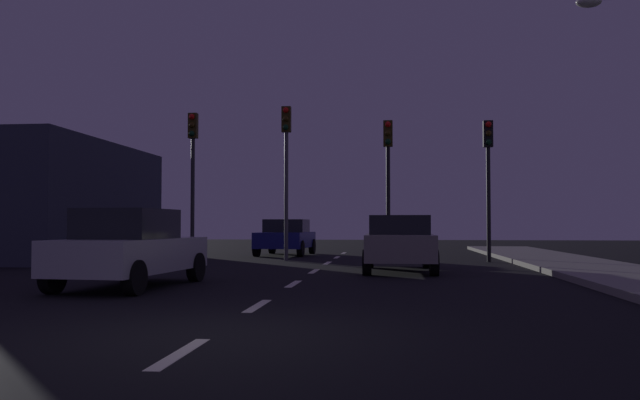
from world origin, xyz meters
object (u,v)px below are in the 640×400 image
(car_stopped_ahead, at_px, (399,243))
(street_lamp_right, at_px, (640,105))
(traffic_signal_far_right, at_px, (488,163))
(car_adjacent_lane, at_px, (130,248))
(traffic_signal_center_left, at_px, (286,153))
(traffic_signal_far_left, at_px, (193,158))
(car_oncoming_far, at_px, (286,237))
(traffic_signal_center_right, at_px, (388,162))

(car_stopped_ahead, xyz_separation_m, street_lamp_right, (5.23, -2.99, 3.13))
(traffic_signal_far_right, distance_m, car_adjacent_lane, 13.28)
(traffic_signal_center_left, bearing_deg, street_lamp_right, -40.24)
(traffic_signal_far_left, bearing_deg, car_oncoming_far, 58.25)
(traffic_signal_far_right, distance_m, street_lamp_right, 8.00)
(traffic_signal_center_left, distance_m, car_adjacent_lane, 10.39)
(car_oncoming_far, xyz_separation_m, street_lamp_right, (9.79, -12.00, 3.15))
(car_adjacent_lane, distance_m, car_oncoming_far, 14.17)
(traffic_signal_center_right, xyz_separation_m, car_adjacent_lane, (-5.17, -9.83, -2.61))
(traffic_signal_center_left, height_order, traffic_signal_far_right, traffic_signal_center_left)
(traffic_signal_center_left, bearing_deg, traffic_signal_far_left, -179.99)
(traffic_signal_far_right, bearing_deg, car_oncoming_far, 150.51)
(traffic_signal_far_left, height_order, car_adjacent_lane, traffic_signal_far_left)
(traffic_signal_center_left, xyz_separation_m, car_adjacent_lane, (-1.62, -9.83, -2.97))
(traffic_signal_center_left, height_order, street_lamp_right, street_lamp_right)
(traffic_signal_far_left, xyz_separation_m, traffic_signal_far_right, (10.30, -0.00, -0.28))
(traffic_signal_center_right, distance_m, car_stopped_ahead, 5.40)
(traffic_signal_far_left, bearing_deg, car_adjacent_lane, -79.92)
(traffic_signal_center_right, bearing_deg, traffic_signal_far_right, -0.00)
(traffic_signal_center_left, height_order, traffic_signal_center_right, traffic_signal_center_left)
(traffic_signal_center_left, height_order, car_stopped_ahead, traffic_signal_center_left)
(traffic_signal_center_left, relative_size, street_lamp_right, 0.84)
(traffic_signal_far_left, distance_m, car_oncoming_far, 5.84)
(traffic_signal_far_left, height_order, traffic_signal_far_right, traffic_signal_far_left)
(traffic_signal_far_right, relative_size, car_oncoming_far, 1.22)
(traffic_signal_far_left, height_order, car_oncoming_far, traffic_signal_far_left)
(traffic_signal_center_left, relative_size, car_oncoming_far, 1.38)
(traffic_signal_far_right, bearing_deg, traffic_signal_center_left, 179.99)
(traffic_signal_far_right, height_order, car_stopped_ahead, traffic_signal_far_right)
(car_stopped_ahead, bearing_deg, car_oncoming_far, 116.79)
(traffic_signal_center_left, bearing_deg, car_stopped_ahead, -50.67)
(traffic_signal_far_left, xyz_separation_m, street_lamp_right, (12.45, -7.69, 0.25))
(car_stopped_ahead, bearing_deg, traffic_signal_far_left, 146.92)
(traffic_signal_center_right, relative_size, car_oncoming_far, 1.24)
(car_stopped_ahead, bearing_deg, car_adjacent_lane, -136.91)
(car_oncoming_far, bearing_deg, street_lamp_right, -50.82)
(car_adjacent_lane, bearing_deg, traffic_signal_center_right, 62.24)
(traffic_signal_far_left, distance_m, street_lamp_right, 14.64)
(car_oncoming_far, bearing_deg, car_stopped_ahead, -63.21)
(traffic_signal_center_left, relative_size, traffic_signal_center_right, 1.11)
(car_oncoming_far, height_order, street_lamp_right, street_lamp_right)
(traffic_signal_center_right, height_order, car_adjacent_lane, traffic_signal_center_right)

